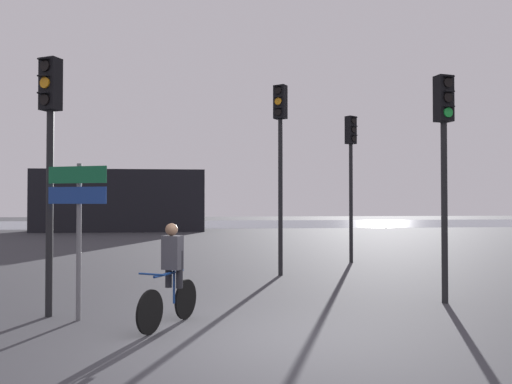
{
  "coord_description": "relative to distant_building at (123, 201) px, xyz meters",
  "views": [
    {
      "loc": [
        -0.71,
        -6.94,
        1.96
      ],
      "look_at": [
        0.5,
        5.0,
        2.2
      ],
      "focal_mm": 35.0,
      "sensor_mm": 36.0,
      "label": 1
    }
  ],
  "objects": [
    {
      "name": "direction_sign_post",
      "position": [
        3.52,
        -26.24,
        -0.25
      ],
      "size": [
        1.03,
        0.44,
        2.6
      ],
      "rotation": [
        0.0,
        0.0,
        2.76
      ],
      "color": "slate",
      "rests_on": "ground"
    },
    {
      "name": "ground_plane",
      "position": [
        6.34,
        -27.81,
        -2.04
      ],
      "size": [
        120.0,
        120.0,
        0.0
      ],
      "primitive_type": "plane",
      "color": "#333338"
    },
    {
      "name": "traffic_light_near_left",
      "position": [
        2.96,
        -25.89,
        1.04
      ],
      "size": [
        0.39,
        0.41,
        4.44
      ],
      "rotation": [
        0.0,
        0.0,
        2.67
      ],
      "color": "black",
      "rests_on": "ground"
    },
    {
      "name": "distant_building",
      "position": [
        0.0,
        0.0,
        0.0
      ],
      "size": [
        11.15,
        4.0,
        4.09
      ],
      "primitive_type": "cube",
      "color": "black",
      "rests_on": "ground"
    },
    {
      "name": "water_strip",
      "position": [
        6.34,
        10.0,
        -2.04
      ],
      "size": [
        80.0,
        16.0,
        0.01
      ],
      "primitive_type": "cube",
      "color": "slate",
      "rests_on": "ground"
    },
    {
      "name": "cyclist",
      "position": [
        5.08,
        -26.7,
        -1.22
      ],
      "size": [
        0.85,
        1.53,
        1.62
      ],
      "rotation": [
        0.0,
        0.0,
        2.66
      ],
      "color": "black",
      "rests_on": "ground"
    },
    {
      "name": "traffic_light_center",
      "position": [
        7.62,
        -21.55,
        1.46
      ],
      "size": [
        0.4,
        0.42,
        5.09
      ],
      "rotation": [
        0.0,
        0.0,
        2.54
      ],
      "color": "black",
      "rests_on": "ground"
    },
    {
      "name": "traffic_light_far_right",
      "position": [
        10.33,
        -18.98,
        1.24
      ],
      "size": [
        0.4,
        0.42,
        4.75
      ],
      "rotation": [
        0.0,
        0.0,
        3.68
      ],
      "color": "black",
      "rests_on": "ground"
    },
    {
      "name": "traffic_light_near_right",
      "position": [
        10.25,
        -25.48,
        1.03
      ],
      "size": [
        0.36,
        0.38,
        4.43
      ],
      "rotation": [
        0.0,
        0.0,
        3.35
      ],
      "color": "black",
      "rests_on": "ground"
    }
  ]
}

